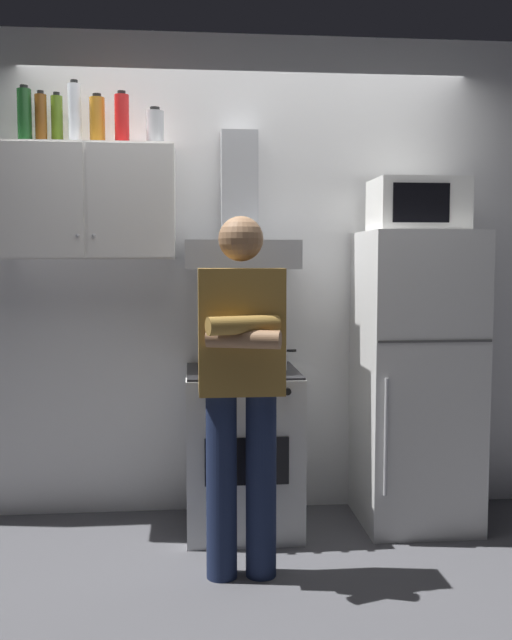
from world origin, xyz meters
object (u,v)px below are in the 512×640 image
bottle_liquor_amber (97,121)px  bottle_canister_steel (155,128)px  bottle_soda_red (122,119)px  cooking_pot (269,359)px  range_hood (240,232)px  bottle_olive_oil (57,120)px  person_standing (241,382)px  upper_cabinet (90,203)px  refrigerator (415,379)px  microwave (418,205)px  bottle_vodka_clear (75,114)px  stove_oven (242,449)px  bottle_wine_green (25,116)px  bottle_beer_brown (41,119)px

bottle_liquor_amber → bottle_canister_steel: size_ratio=1.33×
bottle_soda_red → bottle_canister_steel: size_ratio=1.39×
cooking_pot → bottle_canister_steel: 1.36m
range_hood → bottle_olive_oil: bottle_olive_oil is taller
range_hood → bottle_liquor_amber: (-0.75, 0.00, 0.58)m
range_hood → bottle_canister_steel: (-0.45, -0.01, 0.55)m
bottle_liquor_amber → person_standing: bearing=-46.2°
person_standing → bottle_olive_oil: size_ratio=5.95×
bottle_olive_oil → upper_cabinet: bearing=-9.9°
range_hood → bottle_olive_oil: size_ratio=2.72×
upper_cabinet → bottle_olive_oil: bottle_olive_oil is taller
refrigerator → bottle_olive_oil: bottle_olive_oil is taller
bottle_soda_red → person_standing: bearing=-51.1°
upper_cabinet → person_standing: 1.35m
upper_cabinet → microwave: 1.75m
bottle_canister_steel → bottle_vodka_clear: size_ratio=0.60×
refrigerator → cooking_pot: 0.84m
stove_oven → range_hood: size_ratio=1.17×
microwave → bottle_liquor_amber: bearing=176.3°
stove_oven → range_hood: bearing=90.0°
refrigerator → bottle_canister_steel: 1.95m
bottle_soda_red → bottle_canister_steel: bearing=2.9°
microwave → bottle_liquor_amber: 1.76m
upper_cabinet → bottle_wine_green: (-0.33, 0.01, 0.45)m
stove_oven → cooking_pot: cooking_pot is taller
bottle_olive_oil → cooking_pot: bearing=-14.0°
refrigerator → microwave: 0.94m
bottle_liquor_amber → bottle_wine_green: (-0.37, 0.01, 0.02)m
bottle_canister_steel → bottle_olive_oil: bearing=175.4°
cooking_pot → bottle_olive_oil: 1.68m
refrigerator → cooking_pot: refrigerator is taller
stove_oven → bottle_liquor_amber: bottle_liquor_amber is taller
bottle_vodka_clear → bottle_olive_oil: bottle_vodka_clear is taller
stove_oven → person_standing: (-0.05, -0.61, 0.47)m
microwave → person_standing: bearing=-148.0°
cooking_pot → range_hood: bearing=117.9°
refrigerator → person_standing: 1.17m
refrigerator → bottle_wine_green: (-2.08, 0.14, 1.40)m
refrigerator → bottle_beer_brown: (-1.99, 0.13, 1.38)m
person_standing → bottle_wine_green: 1.84m
cooking_pot → bottle_vodka_clear: (-1.00, 0.25, 1.28)m
bottle_canister_steel → bottle_soda_red: bearing=-177.1°
microwave → bottle_vodka_clear: (-1.82, 0.11, 0.47)m
person_standing → bottle_vodka_clear: size_ratio=4.90×
upper_cabinet → refrigerator: (1.75, -0.12, -0.95)m
bottle_beer_brown → bottle_vodka_clear: (0.17, -0.00, 0.03)m
bottle_wine_green → bottle_vodka_clear: (0.26, -0.01, 0.02)m
bottle_soda_red → bottle_wine_green: bottle_wine_green is taller
bottle_canister_steel → cooking_pot: bearing=-21.7°
microwave → bottle_vodka_clear: 1.88m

